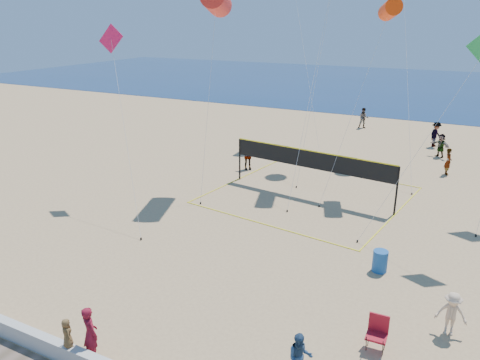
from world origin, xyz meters
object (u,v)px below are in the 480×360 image
at_px(woman, 90,333).
at_px(volleyball_net, 311,164).
at_px(trash_barrel, 380,261).
at_px(camp_chair, 378,331).

height_order(woman, volleyball_net, volleyball_net).
xyz_separation_m(trash_barrel, volleyball_net, (-5.25, 6.72, 1.38)).
bearing_deg(trash_barrel, camp_chair, -79.77).
distance_m(woman, trash_barrel, 11.10).
xyz_separation_m(camp_chair, trash_barrel, (-0.85, 4.73, -0.20)).
xyz_separation_m(woman, camp_chair, (7.34, 4.26, -0.24)).
bearing_deg(camp_chair, volleyball_net, 116.38).
bearing_deg(volleyball_net, camp_chair, -53.96).
relative_size(camp_chair, trash_barrel, 1.41).
relative_size(woman, trash_barrel, 1.99).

